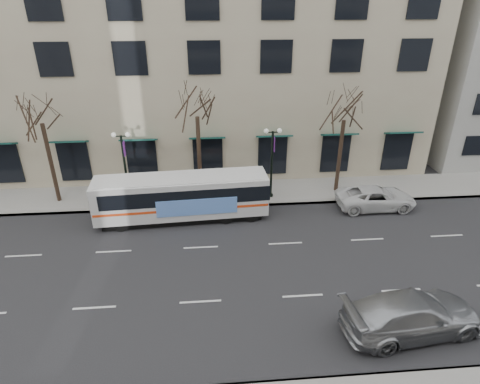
{
  "coord_description": "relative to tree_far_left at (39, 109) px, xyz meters",
  "views": [
    {
      "loc": [
        0.66,
        -17.29,
        13.35
      ],
      "look_at": [
        2.22,
        1.35,
        4.0
      ],
      "focal_mm": 30.0,
      "sensor_mm": 36.0,
      "label": 1
    }
  ],
  "objects": [
    {
      "name": "ground",
      "position": [
        10.0,
        -8.8,
        -6.7
      ],
      "size": [
        160.0,
        160.0,
        0.0
      ],
      "primitive_type": "plane",
      "color": "black",
      "rests_on": "ground"
    },
    {
      "name": "sidewalk_far",
      "position": [
        15.0,
        0.2,
        -6.62
      ],
      "size": [
        80.0,
        4.0,
        0.15
      ],
      "primitive_type": "cube",
      "color": "gray",
      "rests_on": "ground"
    },
    {
      "name": "building_hotel",
      "position": [
        8.0,
        12.2,
        5.3
      ],
      "size": [
        40.0,
        20.0,
        24.0
      ],
      "primitive_type": "cube",
      "color": "tan",
      "rests_on": "ground"
    },
    {
      "name": "tree_far_left",
      "position": [
        0.0,
        0.0,
        0.0
      ],
      "size": [
        3.6,
        3.6,
        8.34
      ],
      "color": "black",
      "rests_on": "ground"
    },
    {
      "name": "tree_far_mid",
      "position": [
        10.0,
        0.0,
        0.21
      ],
      "size": [
        3.6,
        3.6,
        8.55
      ],
      "color": "black",
      "rests_on": "ground"
    },
    {
      "name": "tree_far_right",
      "position": [
        20.0,
        0.0,
        -0.28
      ],
      "size": [
        3.6,
        3.6,
        8.06
      ],
      "color": "black",
      "rests_on": "ground"
    },
    {
      "name": "lamp_post_left",
      "position": [
        5.01,
        -0.6,
        -3.75
      ],
      "size": [
        1.22,
        0.45,
        5.21
      ],
      "color": "black",
      "rests_on": "ground"
    },
    {
      "name": "lamp_post_right",
      "position": [
        15.01,
        -0.6,
        -3.75
      ],
      "size": [
        1.22,
        0.45,
        5.21
      ],
      "color": "black",
      "rests_on": "ground"
    },
    {
      "name": "city_bus",
      "position": [
        8.92,
        -3.0,
        -5.07
      ],
      "size": [
        11.11,
        3.04,
        2.98
      ],
      "rotation": [
        0.0,
        0.0,
        0.06
      ],
      "color": "silver",
      "rests_on": "ground"
    },
    {
      "name": "silver_car",
      "position": [
        19.16,
        -13.66,
        -5.8
      ],
      "size": [
        6.44,
        3.25,
        1.79
      ],
      "primitive_type": "imported",
      "rotation": [
        0.0,
        0.0,
        1.69
      ],
      "color": "#9B9EA2",
      "rests_on": "ground"
    },
    {
      "name": "white_pickup",
      "position": [
        21.96,
        -2.6,
        -5.95
      ],
      "size": [
        5.37,
        2.49,
        1.49
      ],
      "primitive_type": "imported",
      "rotation": [
        0.0,
        0.0,
        1.57
      ],
      "color": "silver",
      "rests_on": "ground"
    }
  ]
}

